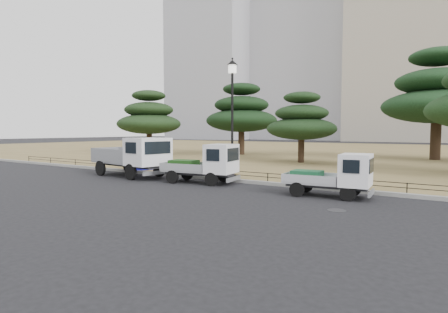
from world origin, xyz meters
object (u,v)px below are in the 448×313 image
Objects in this scene: street_lamp at (232,99)px; tarp_pile at (139,163)px; truck_kei_rear at (334,175)px; truck_large at (133,155)px; truck_kei_front at (205,164)px.

tarp_pile is at bearing 177.09° from street_lamp.
truck_large is at bearing 173.86° from truck_kei_rear.
street_lamp is at bearing 157.58° from truck_kei_rear.
street_lamp reaches higher than truck_large.
street_lamp is 7.97m from tarp_pile.
truck_kei_front is (4.83, 0.15, -0.26)m from truck_large.
street_lamp is at bearing 24.09° from truck_large.
truck_kei_rear is 13.02m from tarp_pile.
street_lamp is (0.63, 1.48, 3.21)m from truck_kei_front.
street_lamp is (-5.75, 1.75, 3.32)m from truck_kei_rear.
truck_kei_rear is at bearing -16.88° from street_lamp.
truck_large is 2.66m from tarp_pile.
truck_kei_rear is (6.38, -0.27, -0.11)m from truck_kei_front.
truck_large is 1.56× the size of truck_kei_rear.
tarp_pile is at bearing 165.15° from truck_kei_rear.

